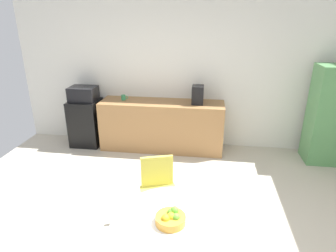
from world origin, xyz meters
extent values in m
cube|color=white|center=(0.00, 3.00, 1.30)|extent=(6.00, 0.10, 2.60)
cube|color=#9E7042|center=(-0.25, 2.65, 0.45)|extent=(2.22, 0.60, 0.90)
cube|color=black|center=(-1.71, 2.65, 0.44)|extent=(0.54, 0.54, 0.87)
cube|color=black|center=(-1.71, 2.65, 1.00)|extent=(0.48, 0.38, 0.26)
cube|color=#599959|center=(2.55, 2.55, 0.82)|extent=(0.60, 0.50, 1.64)
cylinder|color=white|center=(0.34, -0.30, 0.73)|extent=(1.08, 1.08, 0.03)
cylinder|color=silver|center=(0.26, 0.41, 0.21)|extent=(0.02, 0.02, 0.42)
cylinder|color=silver|center=(-0.03, 0.31, 0.21)|extent=(0.02, 0.02, 0.42)
cylinder|color=silver|center=(0.17, 0.71, 0.21)|extent=(0.02, 0.02, 0.42)
cylinder|color=silver|center=(-0.13, 0.61, 0.21)|extent=(0.02, 0.02, 0.42)
cube|color=#D8CC4C|center=(0.07, 0.51, 0.44)|extent=(0.53, 0.53, 0.03)
cube|color=#D8CC4C|center=(0.01, 0.69, 0.64)|extent=(0.37, 0.16, 0.38)
cylinder|color=gold|center=(0.30, -0.31, 0.78)|extent=(0.25, 0.25, 0.07)
sphere|color=#66B233|center=(0.30, -0.26, 0.82)|extent=(0.07, 0.07, 0.07)
sphere|color=#66B233|center=(0.34, -0.32, 0.82)|extent=(0.07, 0.07, 0.07)
sphere|color=yellow|center=(0.30, -0.32, 0.82)|extent=(0.07, 0.07, 0.07)
sphere|color=yellow|center=(0.26, -0.35, 0.82)|extent=(0.07, 0.07, 0.07)
sphere|color=#66B233|center=(0.33, -0.26, 0.84)|extent=(0.07, 0.07, 0.07)
cylinder|color=#338C59|center=(-0.97, 2.69, 0.95)|extent=(0.08, 0.08, 0.09)
torus|color=#338C59|center=(-0.91, 2.69, 0.95)|extent=(0.06, 0.01, 0.06)
cube|color=black|center=(0.38, 2.65, 1.06)|extent=(0.20, 0.24, 0.32)
camera|label=1|loc=(0.55, -2.23, 2.37)|focal=30.82mm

